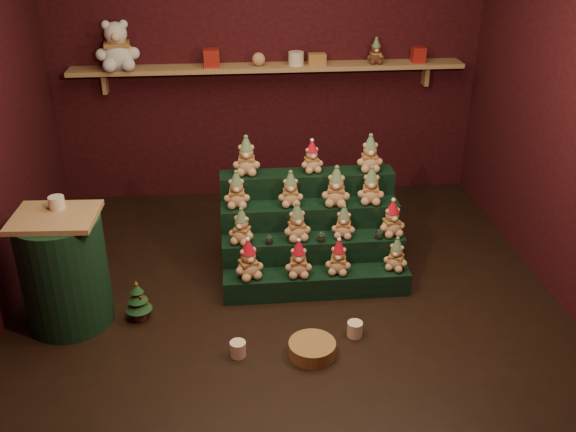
{
  "coord_description": "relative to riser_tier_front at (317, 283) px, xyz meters",
  "views": [
    {
      "loc": [
        -0.37,
        -3.97,
        2.7
      ],
      "look_at": [
        0.02,
        0.25,
        0.58
      ],
      "focal_mm": 40.0,
      "sensor_mm": 36.0,
      "label": 1
    }
  ],
  "objects": [
    {
      "name": "teddy_7",
      "position": [
        0.6,
        0.22,
        0.41
      ],
      "size": [
        0.23,
        0.21,
        0.28
      ],
      "primitive_type": null,
      "rotation": [
        0.0,
        0.0,
        0.18
      ],
      "color": "tan",
      "rests_on": "riser_tier_midfront"
    },
    {
      "name": "table_ornament",
      "position": [
        -1.77,
        -0.08,
        0.79
      ],
      "size": [
        0.11,
        0.11,
        0.08
      ],
      "primitive_type": "cylinder",
      "color": "beige",
      "rests_on": "side_table"
    },
    {
      "name": "riser_tier_midback",
      "position": [
        0.0,
        0.44,
        0.18
      ],
      "size": [
        1.4,
        0.22,
        0.54
      ],
      "primitive_type": "cube",
      "color": "black",
      "rests_on": "ground"
    },
    {
      "name": "teddy_8",
      "position": [
        -0.57,
        0.46,
        0.59
      ],
      "size": [
        0.21,
        0.19,
        0.28
      ],
      "primitive_type": null,
      "rotation": [
        0.0,
        0.0,
        -0.02
      ],
      "color": "tan",
      "rests_on": "riser_tier_midback"
    },
    {
      "name": "riser_tier_front",
      "position": [
        0.0,
        0.0,
        0.0
      ],
      "size": [
        1.4,
        0.22,
        0.18
      ],
      "primitive_type": "cube",
      "color": "black",
      "rests_on": "ground"
    },
    {
      "name": "gift_tin_red_a",
      "position": [
        -0.74,
        1.76,
        1.31
      ],
      "size": [
        0.14,
        0.14,
        0.16
      ],
      "primitive_type": "cube",
      "color": "#AE231A",
      "rests_on": "back_shelf"
    },
    {
      "name": "riser_tier_back",
      "position": [
        0.0,
        0.66,
        0.27
      ],
      "size": [
        1.4,
        0.22,
        0.72
      ],
      "primitive_type": "cube",
      "color": "black",
      "rests_on": "ground"
    },
    {
      "name": "teddy_11",
      "position": [
        0.47,
        0.43,
        0.6
      ],
      "size": [
        0.24,
        0.22,
        0.29
      ],
      "primitive_type": null,
      "rotation": [
        0.0,
        0.0,
        -0.17
      ],
      "color": "tan",
      "rests_on": "riser_tier_midback"
    },
    {
      "name": "mini_christmas_tree",
      "position": [
        -1.3,
        -0.21,
        0.06
      ],
      "size": [
        0.19,
        0.19,
        0.32
      ],
      "rotation": [
        0.0,
        0.0,
        -0.17
      ],
      "color": "#432C18",
      "rests_on": "ground"
    },
    {
      "name": "teddy_0",
      "position": [
        -0.51,
        -0.01,
        0.24
      ],
      "size": [
        0.27,
        0.26,
        0.3
      ],
      "primitive_type": null,
      "rotation": [
        0.0,
        0.0,
        0.35
      ],
      "color": "tan",
      "rests_on": "riser_tier_front"
    },
    {
      "name": "teddy_12",
      "position": [
        -0.48,
        0.68,
        0.78
      ],
      "size": [
        0.23,
        0.21,
        0.3
      ],
      "primitive_type": null,
      "rotation": [
        0.0,
        0.0,
        -0.09
      ],
      "color": "tan",
      "rests_on": "riser_tier_back"
    },
    {
      "name": "gift_tin_red_b",
      "position": [
        1.16,
        1.76,
        1.3
      ],
      "size": [
        0.12,
        0.12,
        0.14
      ],
      "primitive_type": "cube",
      "color": "#AE231A",
      "rests_on": "back_shelf"
    },
    {
      "name": "teddy_5",
      "position": [
        -0.13,
        0.22,
        0.41
      ],
      "size": [
        0.23,
        0.21,
        0.29
      ],
      "primitive_type": null,
      "rotation": [
        0.0,
        0.0,
        0.15
      ],
      "color": "tan",
      "rests_on": "riser_tier_midfront"
    },
    {
      "name": "mug_right",
      "position": [
        0.19,
        -0.54,
        -0.04
      ],
      "size": [
        0.11,
        0.11,
        0.11
      ],
      "primitive_type": "cylinder",
      "color": "beige",
      "rests_on": "ground"
    },
    {
      "name": "riser_tier_midfront",
      "position": [
        0.0,
        0.22,
        0.09
      ],
      "size": [
        1.4,
        0.22,
        0.36
      ],
      "primitive_type": "cube",
      "color": "black",
      "rests_on": "ground"
    },
    {
      "name": "teddy_13",
      "position": [
        0.04,
        0.68,
        0.76
      ],
      "size": [
        0.21,
        0.19,
        0.25
      ],
      "primitive_type": null,
      "rotation": [
        0.0,
        0.0,
        0.19
      ],
      "color": "tan",
      "rests_on": "riser_tier_back"
    },
    {
      "name": "teddy_1",
      "position": [
        -0.14,
        -0.02,
        0.23
      ],
      "size": [
        0.21,
        0.19,
        0.28
      ],
      "primitive_type": null,
      "rotation": [
        0.0,
        0.0,
        -0.07
      ],
      "color": "tan",
      "rests_on": "riser_tier_front"
    },
    {
      "name": "mug_left",
      "position": [
        -0.61,
        -0.68,
        -0.04
      ],
      "size": [
        0.11,
        0.11,
        0.11
      ],
      "primitive_type": "cylinder",
      "color": "beige",
      "rests_on": "ground"
    },
    {
      "name": "shelf_plush_ball",
      "position": [
        -0.32,
        1.76,
        1.29
      ],
      "size": [
        0.12,
        0.12,
        0.12
      ],
      "primitive_type": "sphere",
      "color": "tan",
      "rests_on": "back_shelf"
    },
    {
      "name": "snow_globe_c",
      "position": [
        0.49,
        0.16,
        0.31
      ],
      "size": [
        0.06,
        0.06,
        0.08
      ],
      "color": "black",
      "rests_on": "riser_tier_midfront"
    },
    {
      "name": "snow_globe_a",
      "position": [
        -0.34,
        0.16,
        0.31
      ],
      "size": [
        0.06,
        0.06,
        0.08
      ],
      "color": "black",
      "rests_on": "riser_tier_midfront"
    },
    {
      "name": "wicker_basket",
      "position": [
        -0.13,
        -0.72,
        -0.04
      ],
      "size": [
        0.39,
        0.39,
        0.1
      ],
      "primitive_type": "cylinder",
      "rotation": [
        0.0,
        0.0,
        0.32
      ],
      "color": "olive",
      "rests_on": "ground"
    },
    {
      "name": "white_bear",
      "position": [
        -1.56,
        1.75,
        1.5
      ],
      "size": [
        0.43,
        0.39,
        0.53
      ],
      "primitive_type": null,
      "rotation": [
        0.0,
        0.0,
        0.14
      ],
      "color": "white",
      "rests_on": "back_shelf"
    },
    {
      "name": "teddy_6",
      "position": [
        0.23,
        0.22,
        0.4
      ],
      "size": [
        0.22,
        0.2,
        0.25
      ],
      "primitive_type": null,
      "rotation": [
        0.0,
        0.0,
        -0.26
      ],
      "color": "tan",
      "rests_on": "riser_tier_midfront"
    },
    {
      "name": "front_wall",
      "position": [
        -0.22,
        -2.14,
        1.31
      ],
      "size": [
        4.0,
        0.1,
        2.8
      ],
      "primitive_type": "cube",
      "color": "black",
      "rests_on": "ground"
    },
    {
      "name": "teddy_4",
      "position": [
        -0.55,
        0.2,
        0.41
      ],
      "size": [
        0.25,
        0.24,
        0.27
      ],
      "primitive_type": null,
      "rotation": [
        0.0,
        0.0,
        -0.41
      ],
      "color": "tan",
      "rests_on": "riser_tier_midfront"
    },
    {
      "name": "scarf_gift_box",
      "position": [
        0.22,
        1.76,
        1.28
      ],
      "size": [
        0.16,
        0.1,
        0.1
      ],
      "primitive_type": "cube",
      "color": "#C84B1C",
      "rests_on": "back_shelf"
    },
    {
      "name": "teddy_14",
      "position": [
        0.5,
        0.66,
        0.78
      ],
      "size": [
        0.21,
        0.19,
        0.29
      ],
      "primitive_type": null,
      "rotation": [
        0.0,
        0.0,
        -0.01
      ],
      "color": "tan",
      "rests_on": "riser_tier_back"
    },
    {
      "name": "teddy_2",
      "position": [
        0.16,
        -0.0,
        0.22
      ],
      "size": [
        0.22,
        0.21,
        0.27
      ],
      "primitive_type": null,
      "rotation": [
        0.0,
        0.0,
        -0.24
      ],
      "color": "tan",
      "rests_on": "riser_tier_front"
    },
    {
      "name": "back_wall",
      "position": [
        -0.22,
        1.96,
        1.31
      ],
      "size": [
        4.0,
        0.1,
        2.8
      ],
      "primitive_type": "cube",
      "color": "black",
      "rests_on": "ground"
    },
    {
      "name": "snow_globe_b",
      "position": [
        0.05,
        0.16,
        0.31
      ],
      "size": [
        0.06,
        0.06,
        0.08
      ],
      "color": "black",
      "rests_on": "riser_tier_midfront"
    },
    {
      "name": "side_table",
      "position": [
        -1.77,
        -0.18,
        0.32
      ],
      "size": [
        0.58,
        0.58,
        0.84
      ],
      "rotation": [
        0.0,
        0.0,
        -0.06
      ],
      "color": "tan",
      "rests_on": "ground"
    },
    {
      "name": "brown_bear",
      "position": [
        0.76,
        1.75,
        1.34
      ],
      "size": [
        0.16,
        0.15,
        0.23
      ],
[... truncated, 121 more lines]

